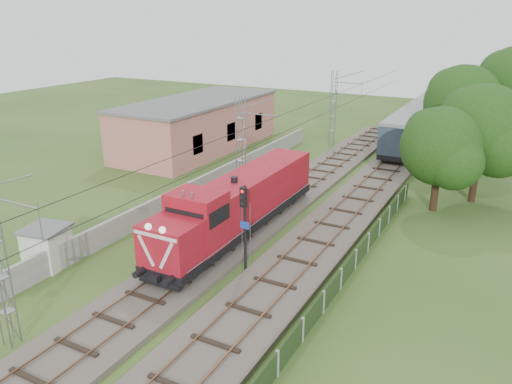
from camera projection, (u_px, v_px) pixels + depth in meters
The scene contains 14 objects.
ground at pixel (180, 278), 26.90m from camera, with size 140.00×140.00×0.00m, color #324E1D.
track_main at pixel (243, 229), 32.66m from camera, with size 4.20×70.00×0.45m.
track_side at pixel (373, 185), 41.26m from camera, with size 4.20×80.00×0.45m.
catenary at pixel (241, 150), 36.84m from camera, with size 3.31×70.00×8.00m.
boundary_wall at pixel (203, 185), 39.52m from camera, with size 0.25×40.00×1.50m, color #9E9E99.
station_building at pixel (199, 124), 52.64m from camera, with size 8.40×20.40×5.22m.
fence at pixel (341, 279), 25.65m from camera, with size 0.12×32.00×1.20m.
locomotive at pixel (238, 204), 31.48m from camera, with size 2.91×16.63×4.22m.
coach_rake at pixel (448, 94), 73.54m from camera, with size 3.02×67.25×3.49m.
signal_post at pixel (244, 214), 26.49m from camera, with size 0.55×0.43×5.01m.
relay_hut at pixel (47, 247), 27.89m from camera, with size 2.68×2.68×2.36m.
tree_a at pixel (442, 147), 34.79m from camera, with size 5.85×5.57×7.58m.
tree_b at pixel (483, 130), 36.25m from camera, with size 6.87×6.54×8.90m.
tree_c at pixel (463, 104), 45.61m from camera, with size 7.20×6.85×9.33m.
Camera 1 is at (14.83, -19.08, 13.36)m, focal length 35.00 mm.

